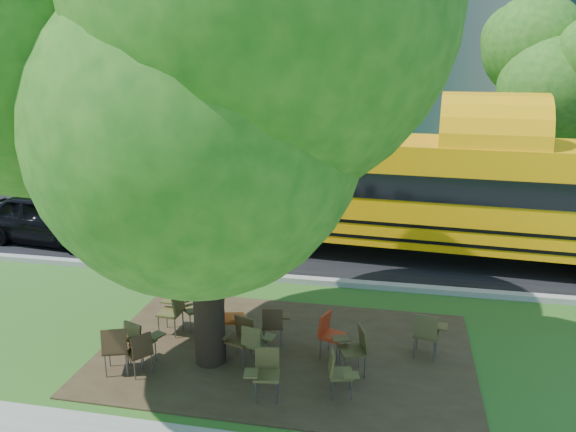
% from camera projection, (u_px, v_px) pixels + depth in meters
% --- Properties ---
extents(ground, '(160.00, 160.00, 0.00)m').
position_uv_depth(ground, '(242.00, 336.00, 11.38)').
color(ground, '#234916').
rests_on(ground, ground).
extents(dirt_patch, '(7.00, 4.50, 0.03)m').
position_uv_depth(dirt_patch, '(285.00, 352.00, 10.72)').
color(dirt_patch, '#382819').
rests_on(dirt_patch, ground).
extents(asphalt_road, '(80.00, 8.00, 0.04)m').
position_uv_depth(asphalt_road, '(302.00, 233.00, 17.98)').
color(asphalt_road, black).
rests_on(asphalt_road, ground).
extents(kerb_near, '(80.00, 0.25, 0.14)m').
position_uv_depth(kerb_near, '(274.00, 278.00, 14.19)').
color(kerb_near, gray).
rests_on(kerb_near, ground).
extents(kerb_far, '(80.00, 0.25, 0.14)m').
position_uv_depth(kerb_far, '(320.00, 201.00, 21.84)').
color(kerb_far, gray).
rests_on(kerb_far, ground).
extents(bg_tree_0, '(5.20, 5.20, 7.18)m').
position_uv_depth(bg_tree_0, '(58.00, 78.00, 24.68)').
color(bg_tree_0, black).
rests_on(bg_tree_0, ground).
extents(bg_tree_2, '(4.80, 4.80, 6.62)m').
position_uv_depth(bg_tree_2, '(231.00, 85.00, 26.28)').
color(bg_tree_2, black).
rests_on(bg_tree_2, ground).
extents(bg_tree_3, '(5.60, 5.60, 7.84)m').
position_uv_depth(bg_tree_3, '(537.00, 69.00, 21.71)').
color(bg_tree_3, black).
rests_on(bg_tree_3, ground).
extents(main_tree, '(7.20, 7.20, 9.10)m').
position_uv_depth(main_tree, '(198.00, 54.00, 8.90)').
color(main_tree, black).
rests_on(main_tree, ground).
extents(school_bus, '(13.66, 4.00, 3.30)m').
position_uv_depth(school_bus, '(480.00, 194.00, 15.09)').
color(school_bus, '#FFA608').
rests_on(school_bus, ground).
extents(chair_0, '(0.64, 0.70, 0.93)m').
position_uv_depth(chair_0, '(118.00, 345.00, 9.84)').
color(chair_0, '#3F2916').
rests_on(chair_0, ground).
extents(chair_1, '(0.71, 0.56, 0.89)m').
position_uv_depth(chair_1, '(139.00, 338.00, 10.12)').
color(chair_1, '#4C4221').
rests_on(chair_1, ground).
extents(chair_2, '(0.56, 0.71, 0.83)m').
position_uv_depth(chair_2, '(140.00, 349.00, 9.84)').
color(chair_2, '#3F2816').
rests_on(chair_2, ground).
extents(chair_3, '(0.67, 0.52, 0.86)m').
position_uv_depth(chair_3, '(240.00, 335.00, 10.29)').
color(chair_3, '#4F381C').
rests_on(chair_3, ground).
extents(chair_4, '(0.59, 0.47, 0.81)m').
position_uv_depth(chair_4, '(255.00, 341.00, 10.14)').
color(chair_4, brown).
rests_on(chair_4, ground).
extents(chair_5, '(0.58, 0.59, 0.87)m').
position_uv_depth(chair_5, '(265.00, 369.00, 9.16)').
color(chair_5, brown).
rests_on(chair_5, ground).
extents(chair_6, '(0.70, 0.62, 0.91)m').
position_uv_depth(chair_6, '(355.00, 345.00, 9.85)').
color(chair_6, '#443A1D').
rests_on(chair_6, ground).
extents(chair_7, '(0.56, 0.54, 0.80)m').
position_uv_depth(chair_7, '(339.00, 370.00, 9.19)').
color(chair_7, brown).
rests_on(chair_7, ground).
extents(chair_8, '(0.54, 0.62, 0.92)m').
position_uv_depth(chair_8, '(173.00, 308.00, 11.30)').
color(chair_8, '#4B4820').
rests_on(chair_8, ground).
extents(chair_9, '(0.76, 0.60, 0.89)m').
position_uv_depth(chair_9, '(195.00, 303.00, 11.58)').
color(chair_9, '#4F4722').
rests_on(chair_9, ground).
extents(chair_10, '(0.65, 0.63, 0.93)m').
position_uv_depth(chair_10, '(229.00, 315.00, 11.01)').
color(chair_10, '#CE5216').
rests_on(chair_10, ground).
extents(chair_11, '(0.58, 0.60, 0.85)m').
position_uv_depth(chair_11, '(274.00, 322.00, 10.82)').
color(chair_11, '#442E18').
rests_on(chair_11, ground).
extents(chair_12, '(0.55, 0.70, 0.88)m').
position_uv_depth(chair_12, '(330.00, 332.00, 10.39)').
color(chair_12, '#A32B11').
rests_on(chair_12, ground).
extents(chair_13, '(0.66, 0.54, 0.91)m').
position_uv_depth(chair_13, '(428.00, 331.00, 10.38)').
color(chair_13, '#4B4020').
rests_on(chair_13, ground).
extents(black_car, '(4.75, 2.37, 1.56)m').
position_uv_depth(black_car, '(51.00, 218.00, 16.93)').
color(black_car, black).
rests_on(black_car, ground).
extents(bg_car_silver, '(4.81, 2.57, 1.51)m').
position_uv_depth(bg_car_silver, '(16.00, 172.00, 23.83)').
color(bg_car_silver, '#A8A9AE').
rests_on(bg_car_silver, ground).
extents(bg_car_red, '(5.24, 3.87, 1.32)m').
position_uv_depth(bg_car_red, '(80.00, 177.00, 23.24)').
color(bg_car_red, '#530E16').
rests_on(bg_car_red, ground).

